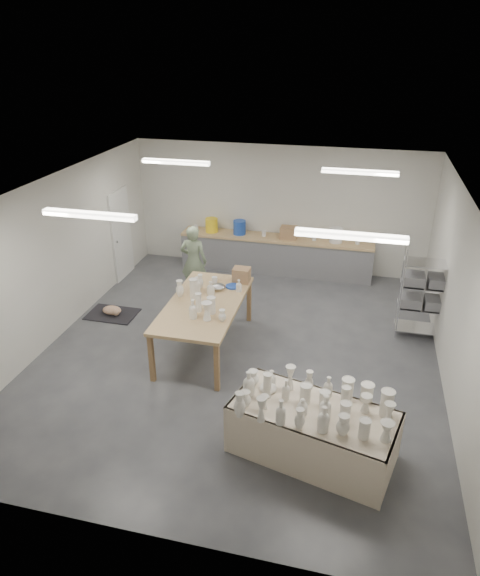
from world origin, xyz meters
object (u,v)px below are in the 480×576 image
(red_stool, at_px, (198,278))
(drying_table, at_px, (313,429))
(work_table, at_px, (207,301))
(potter, at_px, (194,261))

(red_stool, bearing_deg, drying_table, -55.95)
(work_table, relative_size, potter, 1.56)
(work_table, relative_size, red_stool, 7.44)
(drying_table, bearing_deg, red_stool, 138.14)
(potter, relative_size, red_stool, 4.77)
(potter, bearing_deg, drying_table, 123.74)
(drying_table, distance_m, work_table, 3.22)
(drying_table, relative_size, potter, 1.46)
(work_table, distance_m, potter, 2.17)
(potter, height_order, red_stool, potter)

